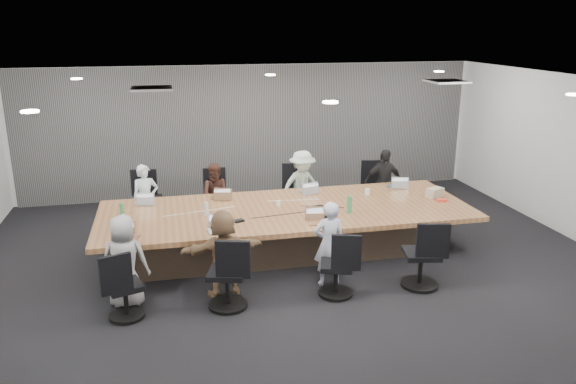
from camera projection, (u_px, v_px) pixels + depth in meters
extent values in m
cube|color=black|center=(294.00, 263.00, 8.88)|extent=(10.00, 8.00, 0.00)
cube|color=white|center=(294.00, 84.00, 8.07)|extent=(10.00, 8.00, 0.00)
cube|color=silver|center=(252.00, 130.00, 12.21)|extent=(10.00, 0.00, 2.80)
cube|color=silver|center=(402.00, 299.00, 4.74)|extent=(10.00, 0.00, 2.80)
cube|color=slate|center=(252.00, 131.00, 12.14)|extent=(9.80, 0.04, 2.80)
cube|color=#4E3D2F|center=(287.00, 232.00, 9.25)|extent=(4.80, 1.40, 0.66)
cube|color=#9C6940|center=(287.00, 211.00, 9.14)|extent=(6.00, 2.20, 0.08)
imported|color=silver|center=(146.00, 200.00, 9.95)|extent=(0.51, 0.39, 1.26)
cube|color=#B2B2B7|center=(145.00, 203.00, 9.40)|extent=(0.32, 0.24, 0.02)
imported|color=#442720|center=(217.00, 196.00, 10.22)|extent=(0.67, 0.56, 1.22)
cube|color=#8C6647|center=(220.00, 198.00, 9.67)|extent=(0.34, 0.27, 0.02)
imported|color=#B2C6B5|center=(302.00, 187.00, 10.53)|extent=(0.98, 0.70, 1.37)
cube|color=#B2B2B7|center=(310.00, 192.00, 10.00)|extent=(0.35, 0.27, 0.02)
imported|color=black|center=(383.00, 183.00, 10.88)|extent=(0.79, 0.34, 1.33)
cube|color=#B2B2B7|center=(395.00, 186.00, 10.34)|extent=(0.35, 0.27, 0.02)
imported|color=#999999|center=(125.00, 261.00, 7.38)|extent=(0.69, 0.52, 1.27)
cube|color=#8C6647|center=(126.00, 238.00, 7.86)|extent=(0.39, 0.31, 0.02)
imported|color=#826244|center=(224.00, 253.00, 7.66)|extent=(1.18, 0.46, 1.24)
cube|color=#B2B2B7|center=(219.00, 231.00, 8.13)|extent=(0.35, 0.26, 0.02)
imported|color=silver|center=(329.00, 244.00, 7.97)|extent=(0.46, 0.31, 1.26)
cube|color=#8C6647|center=(319.00, 223.00, 8.45)|extent=(0.32, 0.24, 0.02)
cylinder|color=#3B8D53|center=(122.00, 211.00, 8.66)|extent=(0.08, 0.08, 0.24)
cylinder|color=#3B8D53|center=(349.00, 204.00, 8.89)|extent=(0.10, 0.10, 0.28)
cylinder|color=silver|center=(206.00, 209.00, 8.75)|extent=(0.08, 0.08, 0.22)
cylinder|color=white|center=(278.00, 203.00, 9.24)|extent=(0.09, 0.09, 0.09)
cylinder|color=white|center=(367.00, 192.00, 9.83)|extent=(0.11, 0.11, 0.11)
cylinder|color=brown|center=(117.00, 220.00, 8.44)|extent=(0.10, 0.10, 0.10)
cube|color=black|center=(239.00, 221.00, 8.52)|extent=(0.17, 0.15, 0.03)
cube|color=black|center=(319.00, 206.00, 9.19)|extent=(0.15, 0.12, 0.03)
cube|color=black|center=(324.00, 217.00, 8.62)|extent=(0.17, 0.05, 0.06)
cube|color=#B9B093|center=(435.00, 193.00, 9.72)|extent=(0.34, 0.28, 0.16)
cube|color=#EF3D2D|center=(441.00, 200.00, 9.51)|extent=(0.18, 0.13, 0.04)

